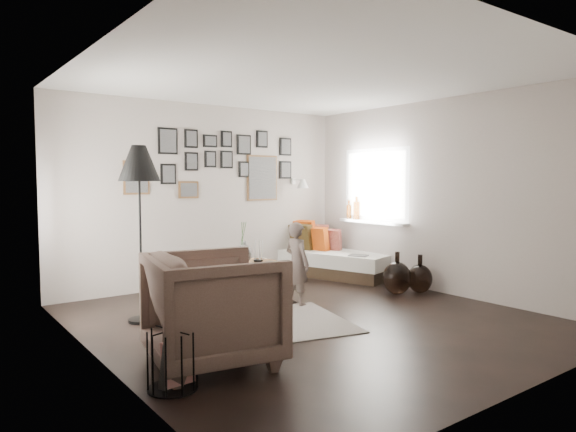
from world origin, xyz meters
TOP-DOWN VIEW (x-y plane):
  - ground at (0.00, 0.00)m, footprint 4.80×4.80m
  - wall_back at (0.00, 2.40)m, footprint 4.50×0.00m
  - wall_front at (0.00, -2.40)m, footprint 4.50×0.00m
  - wall_left at (-2.25, 0.00)m, footprint 0.00×4.80m
  - wall_right at (2.25, 0.00)m, footprint 0.00×4.80m
  - ceiling at (0.00, 0.00)m, footprint 4.80×4.80m
  - door_left at (-2.23, 1.20)m, footprint 0.00×2.14m
  - window_right at (2.18, 1.34)m, footprint 0.15×1.32m
  - gallery_wall at (0.29, 2.38)m, footprint 2.74×0.03m
  - wall_sconce at (1.55, 2.13)m, footprint 0.18×0.36m
  - rug at (-0.64, 0.14)m, footprint 2.20×1.78m
  - pedestal_table at (-0.22, 0.89)m, footprint 0.68×0.68m
  - vase at (-0.30, 0.91)m, footprint 0.19×0.19m
  - candles at (-0.11, 0.89)m, footprint 0.12×0.12m
  - daybed at (1.88, 1.78)m, footprint 1.25×1.90m
  - magazine_on_daybed at (1.83, 1.14)m, footprint 0.29×0.33m
  - armchair at (-1.51, -0.57)m, footprint 1.19×1.16m
  - armchair_cushion at (-1.48, -0.52)m, footprint 0.50×0.51m
  - floor_lamp at (-1.52, 1.01)m, footprint 0.44×0.44m
  - magazine_basket at (-2.00, -0.85)m, footprint 0.43×0.43m
  - demijohn_large at (1.68, 0.27)m, footprint 0.38×0.38m
  - demijohn_small at (2.00, 0.15)m, footprint 0.33×0.33m
  - child at (0.27, 0.61)m, footprint 0.28×0.39m

SIDE VIEW (x-z plane):
  - ground at x=0.00m, z-range 0.00..0.00m
  - rug at x=-0.64m, z-range 0.00..0.01m
  - demijohn_small at x=2.00m, z-range -0.06..0.46m
  - magazine_basket at x=-2.00m, z-range 0.00..0.43m
  - demijohn_large at x=1.68m, z-range -0.06..0.51m
  - pedestal_table at x=-0.22m, z-range -0.02..0.51m
  - daybed at x=1.88m, z-range -0.16..0.70m
  - magazine_on_daybed at x=1.83m, z-range 0.40..0.41m
  - armchair at x=-1.51m, z-range 0.00..0.93m
  - armchair_cushion at x=-1.48m, z-range 0.38..0.58m
  - child at x=0.27m, z-range 0.00..1.01m
  - candles at x=-0.11m, z-range 0.53..0.78m
  - vase at x=-0.30m, z-range 0.44..0.93m
  - window_right at x=2.18m, z-range 0.28..1.58m
  - door_left at x=-2.23m, z-range -0.02..2.12m
  - wall_back at x=0.00m, z-range -0.95..3.55m
  - wall_front at x=0.00m, z-range -0.95..3.55m
  - wall_left at x=-2.25m, z-range -1.10..3.70m
  - wall_right at x=2.25m, z-range -1.10..3.70m
  - wall_sconce at x=1.55m, z-range 1.38..1.54m
  - floor_lamp at x=-1.52m, z-range 0.68..2.56m
  - gallery_wall at x=0.29m, z-range 1.20..2.28m
  - ceiling at x=0.00m, z-range 2.60..2.60m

